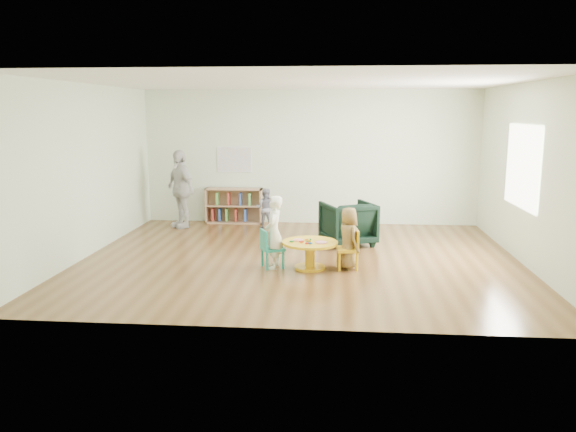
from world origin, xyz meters
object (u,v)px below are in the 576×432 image
at_px(armchair, 348,223).
at_px(toddler, 265,208).
at_px(activity_table, 310,250).
at_px(bookshelf, 234,206).
at_px(child_left, 274,232).
at_px(child_right, 348,238).
at_px(adult_caretaker, 180,189).
at_px(kid_chair_left, 270,247).
at_px(kid_chair_right, 350,248).

distance_m(armchair, toddler, 2.12).
height_order(activity_table, bookshelf, bookshelf).
xyz_separation_m(child_left, toddler, (-0.51, 2.95, -0.15)).
xyz_separation_m(activity_table, child_right, (0.58, 0.05, 0.18)).
bearing_deg(bookshelf, armchair, -36.88).
height_order(bookshelf, adult_caretaker, adult_caretaker).
distance_m(kid_chair_left, adult_caretaker, 3.64).
bearing_deg(kid_chair_left, toddler, 164.05).
relative_size(child_left, adult_caretaker, 0.70).
relative_size(bookshelf, toddler, 1.47).
height_order(child_left, toddler, child_left).
height_order(activity_table, adult_caretaker, adult_caretaker).
distance_m(child_left, toddler, 3.00).
relative_size(kid_chair_right, armchair, 0.71).
bearing_deg(bookshelf, activity_table, -62.25).
distance_m(toddler, adult_caretaker, 1.78).
bearing_deg(adult_caretaker, kid_chair_left, -7.83).
distance_m(kid_chair_left, toddler, 2.98).
bearing_deg(child_left, kid_chair_left, -88.14).
distance_m(armchair, child_right, 1.58).
bearing_deg(child_right, activity_table, 70.46).
height_order(armchair, child_right, child_right).
xyz_separation_m(bookshelf, toddler, (0.75, -0.48, 0.04)).
height_order(kid_chair_left, bookshelf, bookshelf).
relative_size(kid_chair_right, child_left, 0.55).
xyz_separation_m(child_left, child_right, (1.12, 0.06, -0.08)).
distance_m(activity_table, adult_caretaker, 4.04).
height_order(activity_table, armchair, armchair).
height_order(child_left, adult_caretaker, adult_caretaker).
xyz_separation_m(child_right, adult_caretaker, (-3.37, 2.82, 0.32)).
xyz_separation_m(kid_chair_right, child_left, (-1.16, -0.04, 0.23)).
distance_m(kid_chair_left, bookshelf, 3.63).
distance_m(child_right, toddler, 3.32).
bearing_deg(adult_caretaker, bookshelf, 74.09).
bearing_deg(activity_table, child_right, 5.03).
height_order(child_right, adult_caretaker, adult_caretaker).
relative_size(activity_table, child_right, 0.89).
relative_size(activity_table, kid_chair_left, 1.42).
xyz_separation_m(armchair, child_left, (-1.15, -1.63, 0.17)).
xyz_separation_m(armchair, child_right, (-0.02, -1.57, 0.08)).
height_order(kid_chair_left, adult_caretaker, adult_caretaker).
bearing_deg(kid_chair_right, toddler, 24.27).
bearing_deg(child_left, child_right, 96.69).
height_order(child_left, child_right, child_left).
bearing_deg(activity_table, kid_chair_right, 3.26).
height_order(bookshelf, child_right, child_right).
height_order(activity_table, toddler, toddler).
relative_size(kid_chair_left, kid_chair_right, 0.98).
bearing_deg(toddler, bookshelf, -25.01).
relative_size(child_left, toddler, 1.36).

